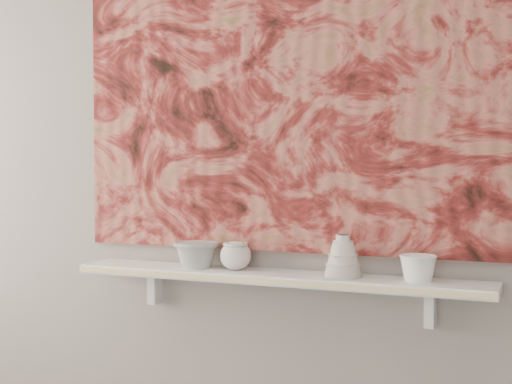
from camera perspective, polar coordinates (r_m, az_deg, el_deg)
The scene contains 11 objects.
wall_back at distance 2.41m, azimuth 2.35°, elevation 3.80°, with size 3.60×3.60×0.00m, color gray.
shelf at distance 2.35m, azimuth 1.53°, elevation -6.82°, with size 1.40×0.18×0.03m, color white.
shelf_stripe at distance 2.26m, azimuth 0.69°, elevation -7.17°, with size 1.40×0.01×0.02m, color beige.
bracket_left at distance 2.63m, azimuth -8.08°, elevation -7.51°, with size 0.03×0.06×0.12m, color white.
bracket_right at distance 2.30m, azimuth 13.76°, elevation -8.97°, with size 0.03×0.06×0.12m, color white.
painting at distance 2.41m, azimuth 2.24°, elevation 8.34°, with size 1.50×0.03×1.10m, color maroon.
house_motif at distance 2.27m, azimuth 12.87°, elevation 0.85°, with size 0.09×0.00×0.08m, color black.
bowl_grey at distance 2.45m, azimuth -4.78°, elevation -5.00°, with size 0.16×0.16×0.09m, color #9F9F9C, non-canonical shape.
cup_cream at distance 2.39m, azimuth -1.64°, elevation -5.13°, with size 0.10×0.10×0.10m, color beige, non-canonical shape.
bell_vessel at distance 2.26m, azimuth 6.97°, elevation -5.09°, with size 0.12×0.12×0.13m, color silver, non-canonical shape.
bowl_white at distance 2.22m, azimuth 12.85°, elevation -5.95°, with size 0.11×0.11×0.08m, color white, non-canonical shape.
Camera 1 is at (0.82, -0.66, 1.29)m, focal length 50.00 mm.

